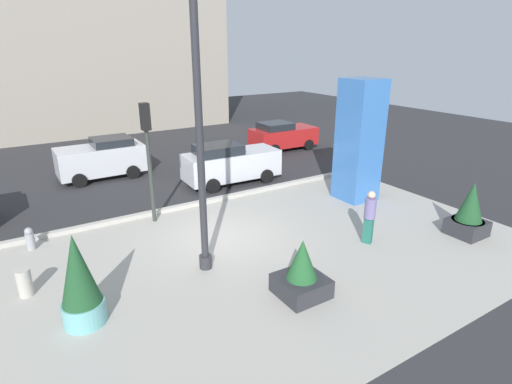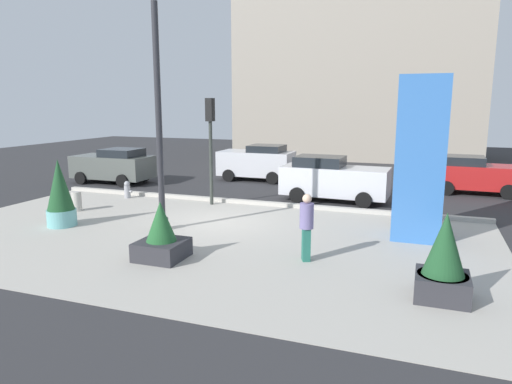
# 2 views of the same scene
# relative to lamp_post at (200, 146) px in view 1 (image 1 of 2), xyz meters

# --- Properties ---
(ground_plane) EXTENTS (60.00, 60.00, 0.00)m
(ground_plane) POSITION_rel_lamp_post_xyz_m (1.31, 5.48, -3.61)
(ground_plane) COLOR #2D2D30
(plaza_pavement) EXTENTS (18.00, 10.00, 0.02)m
(plaza_pavement) POSITION_rel_lamp_post_xyz_m (1.31, -0.52, -3.61)
(plaza_pavement) COLOR #ADA89E
(plaza_pavement) RESTS_ON ground_plane
(curb_strip) EXTENTS (18.00, 0.24, 0.16)m
(curb_strip) POSITION_rel_lamp_post_xyz_m (1.31, 4.60, -3.53)
(curb_strip) COLOR #B7B2A8
(curb_strip) RESTS_ON ground_plane
(lamp_post) EXTENTS (0.44, 0.44, 7.39)m
(lamp_post) POSITION_rel_lamp_post_xyz_m (0.00, 0.00, 0.00)
(lamp_post) COLOR #2D2D33
(lamp_post) RESTS_ON ground_plane
(art_pillar_blue) EXTENTS (1.40, 1.40, 4.87)m
(art_pillar_blue) POSITION_rel_lamp_post_xyz_m (7.77, 1.88, -1.17)
(art_pillar_blue) COLOR #3870BC
(art_pillar_blue) RESTS_ON ground_plane
(potted_plant_near_left) EXTENTS (1.09, 1.09, 1.87)m
(potted_plant_near_left) POSITION_rel_lamp_post_xyz_m (8.41, -2.70, -2.78)
(potted_plant_near_left) COLOR #2D2D33
(potted_plant_near_left) RESTS_ON ground_plane
(potted_plant_curbside) EXTENTS (1.20, 1.20, 1.56)m
(potted_plant_curbside) POSITION_rel_lamp_post_xyz_m (1.50, -2.51, -2.99)
(potted_plant_curbside) COLOR #2D2D33
(potted_plant_curbside) RESTS_ON ground_plane
(potted_plant_mid_plaza) EXTENTS (0.96, 0.96, 2.26)m
(potted_plant_mid_plaza) POSITION_rel_lamp_post_xyz_m (-3.43, -0.76, -2.53)
(potted_plant_mid_plaza) COLOR #6BB2B2
(potted_plant_mid_plaza) RESTS_ON ground_plane
(fire_hydrant) EXTENTS (0.36, 0.26, 0.75)m
(fire_hydrant) POSITION_rel_lamp_post_xyz_m (-4.15, 3.93, -3.24)
(fire_hydrant) COLOR #99999E
(fire_hydrant) RESTS_ON ground_plane
(concrete_bollard) EXTENTS (0.36, 0.36, 0.75)m
(concrete_bollard) POSITION_rel_lamp_post_xyz_m (-4.50, 1.20, -3.23)
(concrete_bollard) COLOR #B2ADA3
(concrete_bollard) RESTS_ON ground_plane
(traffic_light_far_side) EXTENTS (0.28, 0.42, 4.26)m
(traffic_light_far_side) POSITION_rel_lamp_post_xyz_m (-0.15, 4.01, -0.71)
(traffic_light_far_side) COLOR #333833
(traffic_light_far_side) RESTS_ON ground_plane
(car_curb_west) EXTENTS (4.46, 2.07, 1.87)m
(car_curb_west) POSITION_rel_lamp_post_xyz_m (4.32, 6.41, -2.67)
(car_curb_west) COLOR silver
(car_curb_west) RESTS_ON ground_plane
(car_curb_east) EXTENTS (3.92, 2.08, 1.89)m
(car_curb_east) POSITION_rel_lamp_post_xyz_m (-0.49, 10.36, -2.65)
(car_curb_east) COLOR silver
(car_curb_east) RESTS_ON ground_plane
(car_intersection) EXTENTS (4.02, 2.15, 1.69)m
(car_intersection) POSITION_rel_lamp_post_xyz_m (10.06, 10.30, -2.75)
(car_intersection) COLOR red
(car_intersection) RESTS_ON ground_plane
(pedestrian_on_sidewalk) EXTENTS (0.47, 0.47, 1.79)m
(pedestrian_on_sidewalk) POSITION_rel_lamp_post_xyz_m (5.13, -1.35, -2.61)
(pedestrian_on_sidewalk) COLOR #236656
(pedestrian_on_sidewalk) RESTS_ON ground_plane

